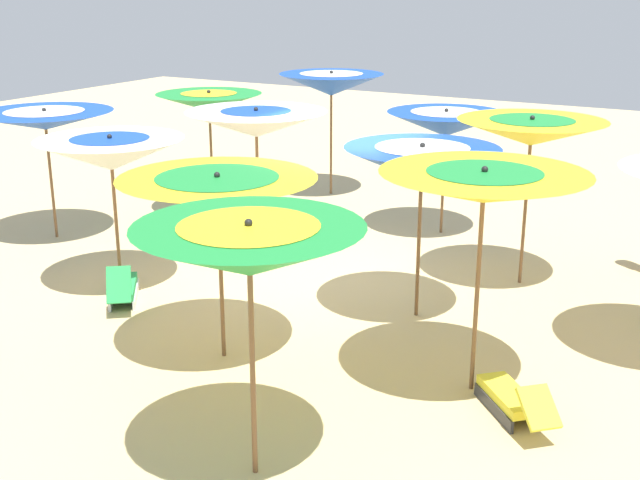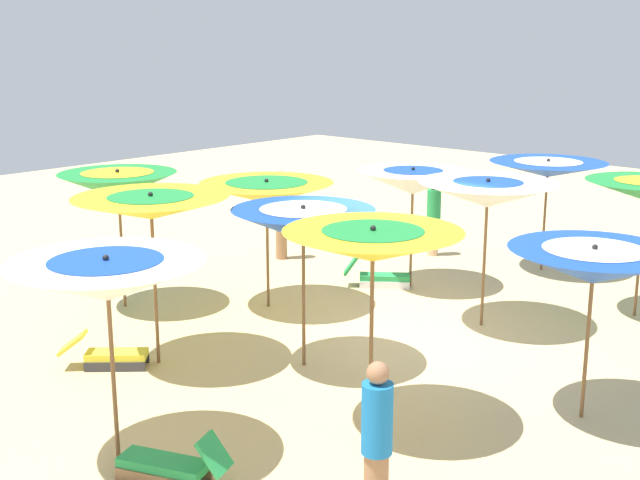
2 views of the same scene
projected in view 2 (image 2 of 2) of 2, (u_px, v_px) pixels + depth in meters
ground at (401, 346)px, 12.78m from camera, size 39.30×39.30×0.04m
beach_umbrella_2 at (548, 169)px, 16.38m from camera, size 2.29×2.29×2.28m
beach_umbrella_3 at (593, 265)px, 9.90m from camera, size 2.05×2.05×2.22m
beach_umbrella_4 at (488, 194)px, 13.12m from camera, size 2.21×2.21×2.45m
beach_umbrella_5 at (413, 182)px, 15.31m from camera, size 2.07×2.07×2.28m
beach_umbrella_6 at (373, 245)px, 9.58m from camera, size 2.11×2.11×2.51m
beach_umbrella_7 at (303, 224)px, 11.50m from camera, size 2.01×2.01×2.37m
beach_umbrella_8 at (267, 192)px, 14.11m from camera, size 2.29×2.29×2.27m
beach_umbrella_9 at (107, 280)px, 8.84m from camera, size 2.12×2.12×2.38m
beach_umbrella_10 at (151, 207)px, 11.53m from camera, size 2.18×2.18×2.53m
beach_umbrella_11 at (118, 185)px, 14.07m from camera, size 2.00×2.00×2.44m
lounger_0 at (109, 354)px, 11.87m from camera, size 1.11×1.14×0.54m
lounger_1 at (171, 464)px, 8.82m from camera, size 0.80×1.29×0.60m
lounger_2 at (379, 276)px, 15.70m from camera, size 1.04×1.19×0.67m
beachgoer_0 at (434, 216)px, 17.80m from camera, size 0.30×0.30×1.65m
beachgoer_1 at (377, 443)px, 7.82m from camera, size 0.30×0.30×1.71m
beachgoer_2 at (281, 213)px, 17.49m from camera, size 0.30×0.30×1.88m
beach_ball at (418, 232)px, 19.45m from camera, size 0.28×0.28×0.28m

